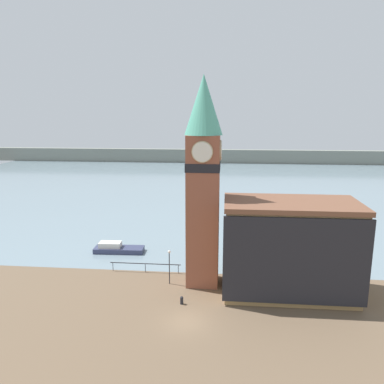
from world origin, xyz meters
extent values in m
plane|color=brown|center=(0.00, 0.00, 0.00)|extent=(160.00, 160.00, 0.00)
cube|color=gray|center=(0.00, 70.69, 0.00)|extent=(160.00, 120.00, 0.00)
cube|color=gray|center=(0.00, 110.69, 2.50)|extent=(180.00, 3.00, 5.00)
cube|color=#232328|center=(-6.11, 10.44, 1.05)|extent=(8.56, 0.08, 0.08)
cylinder|color=#232328|center=(-10.09, 10.44, 0.53)|extent=(0.07, 0.07, 1.05)
cylinder|color=#232328|center=(-6.11, 10.44, 0.53)|extent=(0.07, 0.07, 1.05)
cylinder|color=#232328|center=(-2.13, 10.44, 0.53)|extent=(0.07, 0.07, 1.05)
cube|color=brown|center=(0.89, 8.32, 8.23)|extent=(3.45, 3.45, 16.46)
cube|color=black|center=(0.89, 8.32, 13.19)|extent=(3.57, 3.57, 0.90)
cylinder|color=tan|center=(0.89, 6.54, 14.88)|extent=(2.17, 0.12, 2.17)
cylinder|color=silver|center=(0.89, 6.45, 14.88)|extent=(1.98, 0.12, 1.98)
cylinder|color=tan|center=(2.67, 8.32, 14.88)|extent=(0.12, 2.17, 2.17)
cylinder|color=silver|center=(2.76, 8.32, 14.88)|extent=(0.12, 1.98, 1.98)
cone|color=#51A88E|center=(0.89, 8.32, 19.51)|extent=(3.96, 3.96, 6.09)
cube|color=#A88451|center=(10.04, 6.91, 4.70)|extent=(13.30, 6.95, 9.39)
cube|color=brown|center=(10.04, 6.91, 9.64)|extent=(13.70, 7.35, 0.50)
cube|color=#232328|center=(10.04, 3.29, 4.88)|extent=(13.80, 0.30, 8.64)
cube|color=#333856|center=(-11.09, 16.55, 0.34)|extent=(6.78, 2.42, 0.67)
cube|color=silver|center=(-12.29, 16.50, 1.03)|extent=(3.00, 1.62, 0.72)
cylinder|color=black|center=(-0.86, 3.22, 0.33)|extent=(0.31, 0.31, 0.65)
sphere|color=black|center=(-0.86, 3.22, 0.65)|extent=(0.33, 0.33, 0.33)
cylinder|color=black|center=(-2.75, 7.59, 1.84)|extent=(0.10, 0.10, 3.68)
sphere|color=silver|center=(-2.75, 7.59, 3.78)|extent=(0.32, 0.32, 0.32)
camera|label=1|loc=(3.29, -30.73, 18.77)|focal=35.00mm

